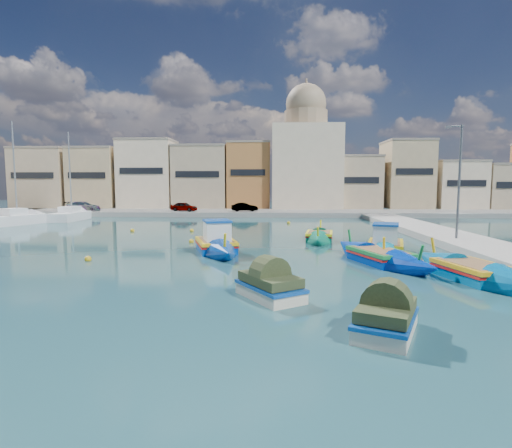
% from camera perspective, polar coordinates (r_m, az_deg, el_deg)
% --- Properties ---
extents(ground, '(160.00, 160.00, 0.00)m').
position_cam_1_polar(ground, '(22.16, -11.12, -5.10)').
color(ground, '#14383C').
rests_on(ground, ground).
extents(north_quay, '(80.00, 8.00, 0.60)m').
position_cam_1_polar(north_quay, '(53.53, -3.07, 1.61)').
color(north_quay, gray).
rests_on(north_quay, ground).
extents(north_townhouses, '(83.20, 7.87, 10.19)m').
position_cam_1_polar(north_townhouses, '(60.53, 3.93, 6.52)').
color(north_townhouses, tan).
rests_on(north_townhouses, ground).
extents(church_block, '(10.00, 10.00, 19.10)m').
position_cam_1_polar(church_block, '(61.49, 7.08, 9.66)').
color(church_block, beige).
rests_on(church_block, ground).
extents(quay_street_lamp, '(1.18, 0.16, 8.00)m').
position_cam_1_polar(quay_street_lamp, '(29.79, 26.94, 5.52)').
color(quay_street_lamp, '#595B60').
rests_on(quay_street_lamp, ground).
extents(parked_cars, '(25.43, 2.38, 1.26)m').
position_cam_1_polar(parked_cars, '(54.25, -15.08, 2.43)').
color(parked_cars, '#4C1919').
rests_on(parked_cars, north_quay).
extents(luzzu_turquoise_cabin, '(4.42, 8.99, 2.83)m').
position_cam_1_polar(luzzu_turquoise_cabin, '(25.13, 17.99, -3.21)').
color(luzzu_turquoise_cabin, '#007498').
rests_on(luzzu_turquoise_cabin, ground).
extents(luzzu_blue_cabin, '(4.55, 8.79, 3.03)m').
position_cam_1_polar(luzzu_blue_cabin, '(24.62, -5.74, -3.07)').
color(luzzu_blue_cabin, '#0039A2').
rests_on(luzzu_blue_cabin, ground).
extents(luzzu_green, '(2.85, 7.23, 2.22)m').
position_cam_1_polar(luzzu_green, '(29.65, 9.02, -1.88)').
color(luzzu_green, '#0A7052').
rests_on(luzzu_green, ground).
extents(luzzu_blue_south, '(4.73, 8.82, 2.50)m').
position_cam_1_polar(luzzu_blue_south, '(21.98, 17.27, -4.65)').
color(luzzu_blue_south, '#002CA1').
rests_on(luzzu_blue_south, ground).
extents(luzzu_cyan_south, '(3.85, 8.33, 2.51)m').
position_cam_1_polar(luzzu_cyan_south, '(19.71, 28.70, -6.26)').
color(luzzu_cyan_south, '#005F9B').
rests_on(luzzu_cyan_south, ground).
extents(tender_near, '(2.72, 3.08, 1.34)m').
position_cam_1_polar(tender_near, '(14.60, 2.02, -8.98)').
color(tender_near, beige).
rests_on(tender_near, ground).
extents(tender_far, '(2.43, 3.02, 1.31)m').
position_cam_1_polar(tender_far, '(11.86, 18.09, -12.80)').
color(tender_far, beige).
rests_on(tender_far, ground).
extents(yacht_north, '(2.31, 8.09, 10.79)m').
position_cam_1_polar(yacht_north, '(51.51, -24.13, 1.10)').
color(yacht_north, white).
rests_on(yacht_north, ground).
extents(yacht_midnorth, '(5.09, 8.24, 11.24)m').
position_cam_1_polar(yacht_midnorth, '(48.24, -29.66, 0.59)').
color(yacht_midnorth, white).
rests_on(yacht_midnorth, ground).
extents(mooring_buoys, '(20.14, 22.90, 0.36)m').
position_cam_1_polar(mooring_buoys, '(29.47, -4.91, -2.18)').
color(mooring_buoys, gold).
rests_on(mooring_buoys, ground).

